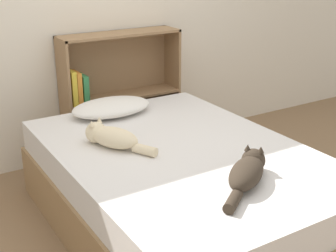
% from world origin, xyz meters
% --- Properties ---
extents(ground_plane, '(8.00, 8.00, 0.00)m').
position_xyz_m(ground_plane, '(0.00, 0.00, 0.00)').
color(ground_plane, '#846647').
extents(wall_back, '(8.00, 0.06, 2.50)m').
position_xyz_m(wall_back, '(0.00, 1.39, 1.25)').
color(wall_back, silver).
rests_on(wall_back, ground_plane).
extents(bed, '(1.39, 2.00, 0.54)m').
position_xyz_m(bed, '(0.00, 0.00, 0.26)').
color(bed, '#99754C').
rests_on(bed, ground_plane).
extents(pillow, '(0.58, 0.37, 0.11)m').
position_xyz_m(pillow, '(-0.08, 0.79, 0.59)').
color(pillow, white).
rests_on(pillow, bed).
extents(cat_light, '(0.31, 0.46, 0.15)m').
position_xyz_m(cat_light, '(-0.33, 0.26, 0.60)').
color(cat_light, beige).
rests_on(cat_light, bed).
extents(cat_dark, '(0.47, 0.38, 0.15)m').
position_xyz_m(cat_dark, '(0.06, -0.52, 0.60)').
color(cat_dark, '#33281E').
rests_on(cat_dark, bed).
extents(bookshelf, '(0.99, 0.26, 1.03)m').
position_xyz_m(bookshelf, '(0.18, 1.27, 0.53)').
color(bookshelf, '#8E6B47').
rests_on(bookshelf, ground_plane).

